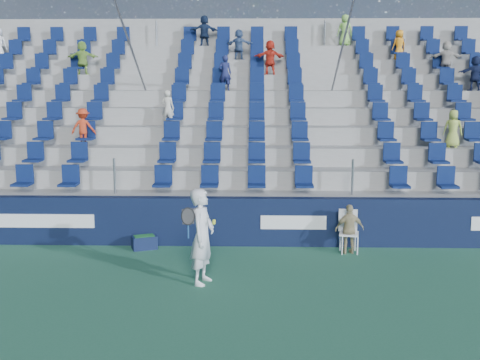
% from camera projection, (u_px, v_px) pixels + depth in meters
% --- Properties ---
extents(ground, '(70.00, 70.00, 0.00)m').
position_uv_depth(ground, '(226.00, 289.00, 11.85)').
color(ground, '#2C674A').
rests_on(ground, ground).
extents(sponsor_wall, '(24.00, 0.32, 1.20)m').
position_uv_depth(sponsor_wall, '(232.00, 221.00, 14.86)').
color(sponsor_wall, '#0D1632').
rests_on(sponsor_wall, ground).
extents(grandstand, '(24.00, 8.17, 6.63)m').
position_uv_depth(grandstand, '(238.00, 139.00, 19.62)').
color(grandstand, '#9B9B96').
rests_on(grandstand, ground).
extents(tennis_player, '(0.72, 0.81, 1.95)m').
position_uv_depth(tennis_player, '(202.00, 236.00, 12.02)').
color(tennis_player, white).
rests_on(tennis_player, ground).
extents(line_judge_chair, '(0.52, 0.53, 1.01)m').
position_uv_depth(line_judge_chair, '(348.00, 228.00, 14.30)').
color(line_judge_chair, white).
rests_on(line_judge_chair, ground).
extents(line_judge, '(0.72, 0.38, 1.18)m').
position_uv_depth(line_judge, '(349.00, 229.00, 14.14)').
color(line_judge, tan).
rests_on(line_judge, ground).
extents(ball_bin, '(0.68, 0.57, 0.33)m').
position_uv_depth(ball_bin, '(144.00, 242.00, 14.59)').
color(ball_bin, '#0F193A').
rests_on(ball_bin, ground).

